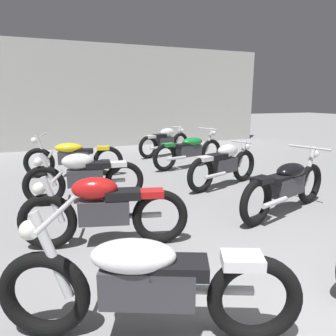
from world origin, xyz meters
name	(u,v)px	position (x,y,z in m)	size (l,w,h in m)	color
back_wall	(101,97)	(0.00, 10.40, 1.80)	(12.77, 0.24, 3.60)	#B2B2AD
motorcycle_left_row_0	(146,282)	(-1.33, 0.92, 0.45)	(2.03, 1.05, 0.97)	black
motorcycle_left_row_1	(104,209)	(-1.35, 2.49, 0.46)	(1.93, 0.67, 0.88)	black
motorcycle_left_row_2	(85,176)	(-1.37, 4.19, 0.46)	(1.97, 0.48, 0.88)	black
motorcycle_left_row_3	(73,157)	(-1.39, 6.13, 0.45)	(2.14, 0.75, 0.97)	black
motorcycle_right_row_1	(287,184)	(1.41, 2.57, 0.45)	(2.10, 0.91, 0.97)	black
motorcycle_right_row_2	(224,164)	(1.32, 4.19, 0.46)	(1.90, 0.76, 0.88)	black
motorcycle_right_row_3	(190,150)	(1.44, 6.03, 0.45)	(2.14, 0.82, 0.97)	black
motorcycle_right_row_4	(165,141)	(1.45, 7.79, 0.46)	(1.89, 0.80, 0.88)	black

